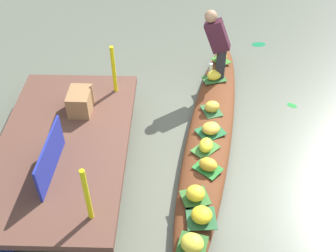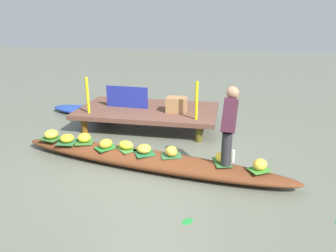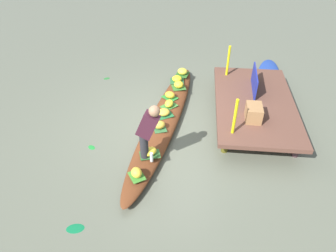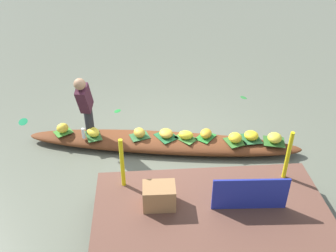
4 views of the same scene
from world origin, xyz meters
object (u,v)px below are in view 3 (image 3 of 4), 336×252
at_px(moored_boat, 269,76).
at_px(banana_bunch_0, 160,125).
at_px(banana_bunch_8, 179,84).
at_px(banana_bunch_3, 164,112).
at_px(banana_bunch_5, 170,95).
at_px(banana_bunch_2, 169,104).
at_px(vendor_person, 148,129).
at_px(water_bottle, 152,157).
at_px(market_banner, 254,81).
at_px(banana_bunch_6, 182,71).
at_px(produce_crate, 254,113).
at_px(banana_bunch_7, 150,152).
at_px(banana_bunch_1, 177,79).
at_px(vendor_boat, 164,121).
at_px(banana_bunch_4, 136,173).

relative_size(moored_boat, banana_bunch_0, 8.54).
bearing_deg(banana_bunch_8, banana_bunch_3, -11.87).
height_order(moored_boat, banana_bunch_5, banana_bunch_5).
bearing_deg(banana_bunch_2, banana_bunch_8, 169.10).
xyz_separation_m(moored_boat, vendor_person, (3.76, -2.87, 0.85)).
distance_m(water_bottle, market_banner, 3.30).
bearing_deg(banana_bunch_8, banana_bunch_5, -19.98).
bearing_deg(banana_bunch_5, vendor_person, -5.55).
xyz_separation_m(banana_bunch_5, water_bottle, (2.23, -0.15, 0.02)).
height_order(moored_boat, banana_bunch_6, banana_bunch_6).
relative_size(banana_bunch_2, produce_crate, 0.61).
bearing_deg(banana_bunch_2, banana_bunch_3, -14.22).
relative_size(moored_boat, banana_bunch_7, 7.32).
distance_m(banana_bunch_0, banana_bunch_1, 2.04).
xyz_separation_m(banana_bunch_8, vendor_person, (2.63, -0.39, 0.61)).
bearing_deg(market_banner, banana_bunch_0, -52.60).
bearing_deg(vendor_boat, banana_bunch_7, 3.65).
bearing_deg(vendor_person, banana_bunch_3, 174.67).
xyz_separation_m(banana_bunch_3, banana_bunch_4, (1.91, -0.29, 0.02)).
xyz_separation_m(banana_bunch_5, market_banner, (-0.25, 2.00, 0.36)).
xyz_separation_m(moored_boat, banana_bunch_3, (2.35, -2.74, 0.23)).
height_order(banana_bunch_3, market_banner, market_banner).
height_order(banana_bunch_3, banana_bunch_8, banana_bunch_8).
height_order(vendor_boat, market_banner, market_banner).
relative_size(banana_bunch_3, produce_crate, 0.62).
bearing_deg(market_banner, produce_crate, -4.01).
height_order(vendor_person, produce_crate, vendor_person).
distance_m(banana_bunch_4, banana_bunch_7, 0.60).
bearing_deg(banana_bunch_4, banana_bunch_5, 172.17).
relative_size(banana_bunch_2, banana_bunch_8, 1.12).
relative_size(banana_bunch_4, banana_bunch_6, 0.83).
bearing_deg(banana_bunch_0, banana_bunch_5, 174.62).
bearing_deg(water_bottle, banana_bunch_1, 175.07).
bearing_deg(banana_bunch_1, banana_bunch_8, 11.89).
xyz_separation_m(banana_bunch_1, banana_bunch_8, (0.31, 0.07, 0.01)).
height_order(vendor_boat, water_bottle, water_bottle).
bearing_deg(banana_bunch_8, vendor_person, -8.39).
height_order(banana_bunch_3, vendor_person, vendor_person).
height_order(banana_bunch_6, vendor_person, vendor_person).
bearing_deg(banana_bunch_0, market_banner, 124.60).
relative_size(vendor_boat, produce_crate, 11.53).
distance_m(banana_bunch_2, produce_crate, 1.96).
distance_m(vendor_boat, banana_bunch_4, 1.88).
relative_size(banana_bunch_2, banana_bunch_7, 0.96).
bearing_deg(banana_bunch_7, banana_bunch_1, 173.66).
distance_m(banana_bunch_1, market_banner, 2.00).
bearing_deg(moored_boat, banana_bunch_0, -34.76).
relative_size(vendor_boat, banana_bunch_7, 18.09).
xyz_separation_m(banana_bunch_5, produce_crate, (0.95, 1.86, 0.27)).
height_order(banana_bunch_1, water_bottle, water_bottle).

